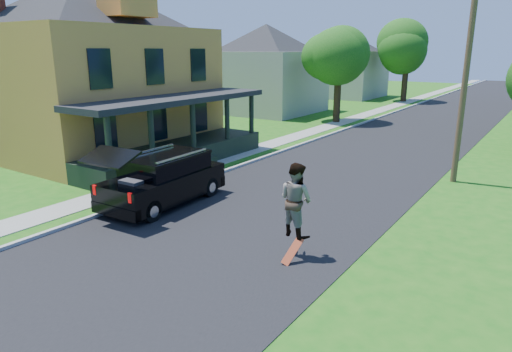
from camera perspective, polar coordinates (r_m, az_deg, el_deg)
The scene contains 14 objects.
ground at distance 13.06m, azimuth -5.97°, elevation -7.81°, with size 140.00×140.00×0.00m, color #185C12.
street at distance 30.59m, azimuth 18.80°, elevation 4.99°, with size 8.00×120.00×0.02m, color black.
curb at distance 31.86m, azimuth 11.76°, elevation 5.89°, with size 0.15×120.00×0.12m, color #9B9C97.
sidewalk at distance 32.47m, azimuth 9.22°, elevation 6.19°, with size 1.30×120.00×0.03m, color gray.
front_walk at distance 23.54m, azimuth -14.47°, elevation 2.37°, with size 6.50×1.20×0.03m, color gray.
main_house at distance 25.54m, azimuth -20.36°, elevation 14.07°, with size 15.56×15.56×10.10m.
neighbor_house_mid at distance 39.39m, azimuth 1.28°, elevation 14.11°, with size 12.78×12.78×8.30m.
neighbor_house_far at distance 53.55m, azimuth 10.87°, elevation 14.22°, with size 12.78×12.78×8.30m.
black_suv at distance 15.87m, azimuth -11.51°, elevation -0.42°, with size 2.11×5.02×2.31m.
skateboarder at distance 11.58m, azimuth 5.00°, elevation -2.96°, with size 1.10×0.95×1.92m.
skateboard at distance 11.52m, azimuth 4.58°, elevation -9.45°, with size 0.37×0.54×0.65m.
tree_left_mid at distance 34.00m, azimuth 10.31°, elevation 14.75°, with size 5.48×5.14×7.19m.
tree_left_far at distance 49.74m, azimuth 18.46°, elevation 15.66°, with size 5.65×5.59×8.79m.
utility_pole_near at distance 19.46m, azimuth 24.92°, elevation 12.88°, with size 1.43×0.44×9.20m.
Camera 1 is at (7.77, -9.14, 5.15)m, focal length 32.00 mm.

